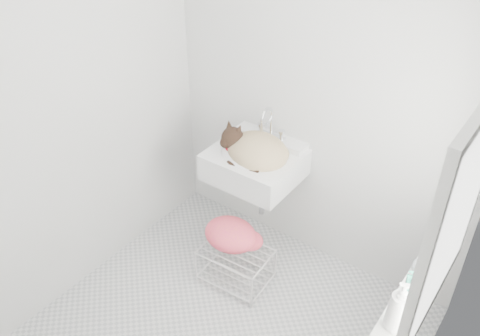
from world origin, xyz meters
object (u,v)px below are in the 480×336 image
Objects in this scene: sink at (255,153)px; bottle_b at (411,298)px; cat at (255,150)px; bottle_a at (394,327)px; bottle_c at (423,277)px; wire_rack at (236,264)px.

bottle_b is (1.31, -0.61, 0.00)m from sink.
cat is 1.52m from bottle_a.
bottle_c is at bearing 90.00° from bottle_a.
wire_rack is at bearing 168.15° from bottle_b.
cat is at bearing 155.55° from bottle_b.
bottle_c is (0.00, 0.17, 0.00)m from bottle_b.
cat reaches higher than bottle_c.
sink is at bearing 105.03° from wire_rack.
bottle_a is at bearing -20.72° from wire_rack.
bottle_b is at bearing -11.85° from wire_rack.
bottle_c is at bearing -4.22° from wire_rack.
bottle_b is (1.29, -0.59, -0.04)m from cat.
bottle_b is at bearing -17.65° from cat.
cat is 0.82m from wire_rack.
bottle_a is at bearing -24.68° from cat.
wire_rack is 1.98× the size of bottle_a.
cat reaches higher than sink.
cat is at bearing 161.88° from bottle_c.
wire_rack is at bearing -69.39° from cat.
sink reaches higher than bottle_b.
cat reaches higher than bottle_a.
bottle_a is 0.37m from bottle_c.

